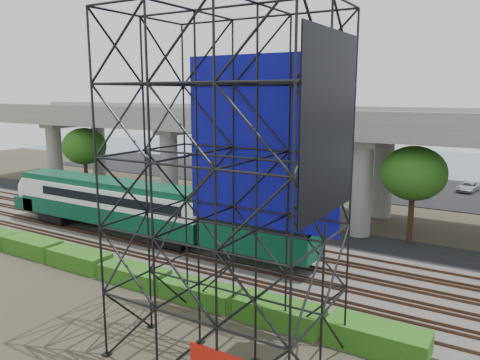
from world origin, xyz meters
The scene contains 13 objects.
ground centered at (0.00, 0.00, 0.00)m, with size 140.00×140.00×0.00m, color #474233.
ballast_bed centered at (0.00, 2.00, 0.10)m, with size 90.00×12.00×0.20m, color slate.
service_road centered at (0.00, 10.50, 0.04)m, with size 90.00×5.00×0.08m, color black.
parking_lot centered at (0.00, 34.00, 0.04)m, with size 90.00×18.00×0.08m, color black.
harbor_water centered at (0.00, 56.00, 0.01)m, with size 140.00×40.00×0.03m, color slate.
rail_tracks centered at (0.00, 2.00, 0.28)m, with size 90.00×9.52×0.16m.
commuter_train centered at (-5.40, 2.00, 2.88)m, with size 29.30×3.06×4.30m.
overpass centered at (-0.20, 16.00, 8.21)m, with size 80.00×12.00×12.40m.
scaffold_tower centered at (10.19, -7.98, 7.47)m, with size 9.36×6.36×15.00m.
hedge_strip centered at (1.01, -4.30, 0.56)m, with size 34.60×1.80×1.20m.
trees centered at (-4.67, 16.17, 5.57)m, with size 40.94×16.94×7.69m.
suv centered at (-17.29, 10.68, 0.73)m, with size 2.15×4.67×1.30m, color black.
parked_cars centered at (0.15, 33.51, 0.66)m, with size 36.45×9.58×1.25m.
Camera 1 is at (20.78, -24.38, 11.66)m, focal length 35.00 mm.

